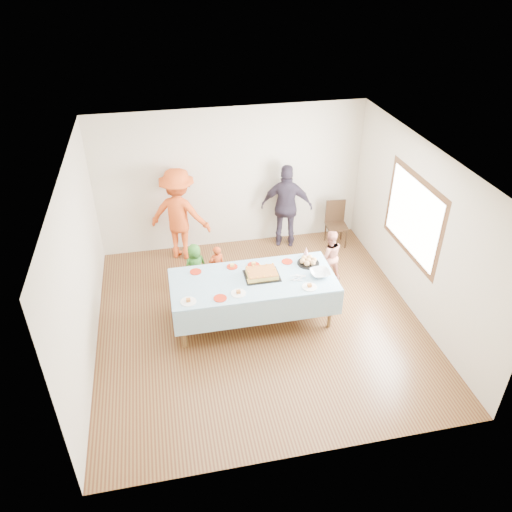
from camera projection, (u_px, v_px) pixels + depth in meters
The scene contains 22 objects.
ground at pixel (259, 321), 7.93m from camera, with size 5.00×5.00×0.00m, color #4A2615.
room_walls at pixel (263, 222), 6.99m from camera, with size 5.04×5.04×2.72m.
party_table at pixel (253, 282), 7.57m from camera, with size 2.50×1.10×0.78m.
birthday_cake at pixel (262, 274), 7.58m from camera, with size 0.53×0.41×0.09m.
rolls_tray at pixel (308, 261), 7.88m from camera, with size 0.35×0.35×0.11m.
punch_bowl at pixel (320, 273), 7.61m from camera, with size 0.31×0.31×0.08m, color silver.
party_hat at pixel (306, 252), 8.04m from camera, with size 0.10×0.10×0.17m, color white.
fork_pile at pixel (298, 278), 7.51m from camera, with size 0.24×0.18×0.07m, color white, non-canonical shape.
plate_red_far_a at pixel (196, 272), 7.70m from camera, with size 0.18×0.18×0.01m, color red.
plate_red_far_b at pixel (232, 267), 7.82m from camera, with size 0.18×0.18×0.01m, color red.
plate_red_far_c at pixel (254, 265), 7.86m from camera, with size 0.19×0.19×0.01m, color red.
plate_red_far_d at pixel (287, 262), 7.94m from camera, with size 0.18×0.18×0.01m, color red.
plate_red_near at pixel (220, 298), 7.13m from camera, with size 0.19×0.19×0.01m, color red.
plate_white_left at pixel (188, 302), 7.07m from camera, with size 0.23×0.23×0.01m, color white.
plate_white_mid at pixel (238, 293), 7.23m from camera, with size 0.22×0.22×0.01m, color white.
plate_white_right at pixel (309, 287), 7.36m from camera, with size 0.23×0.23×0.01m, color white.
dining_chair at pixel (336, 220), 9.71m from camera, with size 0.41×0.41×0.88m.
toddler_left at pixel (217, 266), 8.54m from camera, with size 0.28×0.19×0.78m, color #BD3F17.
toddler_mid at pixel (195, 267), 8.46m from camera, with size 0.41×0.27×0.85m, color #2F6E24.
toddler_right at pixel (329, 256), 8.66m from camera, with size 0.47×0.36×0.96m, color #B86B55.
adult_left at pixel (179, 214), 9.10m from camera, with size 1.14×0.65×1.76m, color #D24B1A.
adult_right at pixel (287, 206), 9.47m from camera, with size 0.97×0.41×1.66m, color #2E2634.
Camera 1 is at (-1.29, -5.99, 5.14)m, focal length 35.00 mm.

